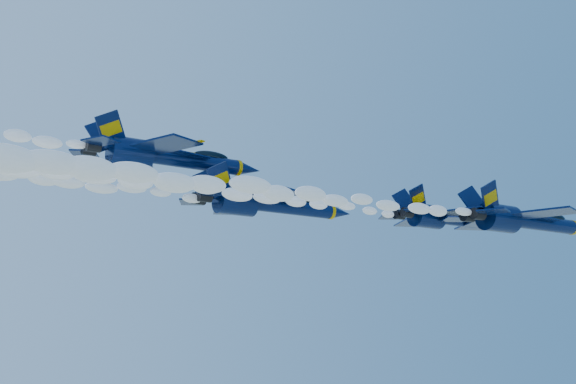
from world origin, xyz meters
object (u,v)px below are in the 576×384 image
jet_lead (523,220)px  jet_second (449,218)px  jet_fourth (166,157)px  jet_third (268,204)px

jet_lead → jet_second: jet_second is taller
jet_second → jet_fourth: (-26.04, 14.35, 6.26)m
jet_lead → jet_third: bearing=139.0°
jet_second → jet_third: (-15.03, 12.14, 2.04)m
jet_lead → jet_fourth: jet_fourth is taller
jet_third → jet_fourth: size_ratio=0.99×
jet_third → jet_fourth: jet_fourth is taller
jet_second → jet_third: size_ratio=0.80×
jet_second → jet_fourth: jet_fourth is taller
jet_lead → jet_fourth: 37.47m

